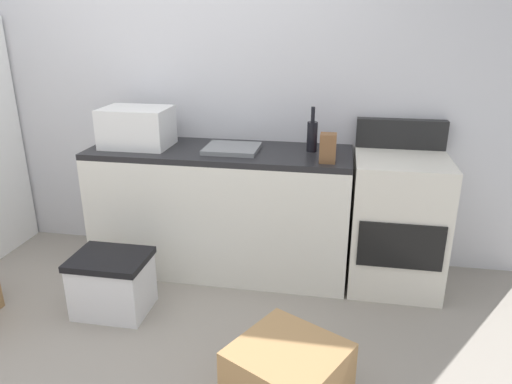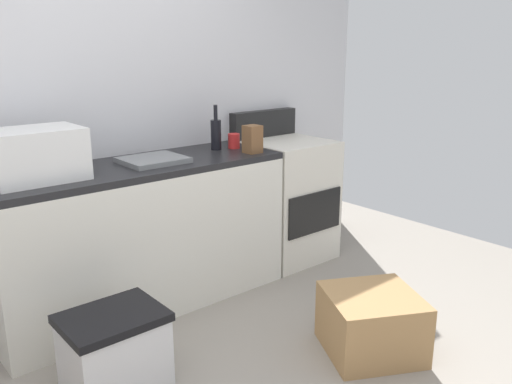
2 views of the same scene
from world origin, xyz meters
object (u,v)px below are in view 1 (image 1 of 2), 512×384
at_px(knife_block, 328,148).
at_px(coffee_mug, 330,146).
at_px(wine_bottle, 312,135).
at_px(microwave, 137,127).
at_px(cardboard_box_small, 288,377).
at_px(stove_oven, 397,220).
at_px(storage_bin, 113,283).

bearing_deg(knife_block, coffee_mug, 88.13).
bearing_deg(wine_bottle, microwave, -176.25).
bearing_deg(wine_bottle, knife_block, -64.73).
bearing_deg(microwave, cardboard_box_small, -45.94).
bearing_deg(coffee_mug, knife_block, -91.87).
bearing_deg(microwave, coffee_mug, 1.75).
height_order(microwave, wine_bottle, wine_bottle).
bearing_deg(stove_oven, coffee_mug, 177.50).
bearing_deg(stove_oven, storage_bin, -158.62).
distance_m(microwave, knife_block, 1.33).
xyz_separation_m(wine_bottle, cardboard_box_small, (0.01, -1.34, -0.85)).
bearing_deg(coffee_mug, microwave, -178.25).
relative_size(microwave, cardboard_box_small, 0.98).
bearing_deg(wine_bottle, storage_bin, -147.22).
bearing_deg(knife_block, storage_bin, -158.50).
height_order(cardboard_box_small, storage_bin, storage_bin).
relative_size(wine_bottle, knife_block, 1.67).
height_order(knife_block, storage_bin, knife_block).
xyz_separation_m(cardboard_box_small, storage_bin, (-1.17, 0.60, 0.03)).
bearing_deg(storage_bin, knife_block, 21.50).
relative_size(microwave, coffee_mug, 4.60).
relative_size(stove_oven, microwave, 2.39).
distance_m(stove_oven, coffee_mug, 0.68).
height_order(stove_oven, cardboard_box_small, stove_oven).
xyz_separation_m(coffee_mug, storage_bin, (-1.28, -0.71, -0.76)).
bearing_deg(wine_bottle, stove_oven, -5.68).
bearing_deg(microwave, stove_oven, 0.64).
bearing_deg(cardboard_box_small, microwave, 134.06).
bearing_deg(storage_bin, stove_oven, 21.38).
bearing_deg(knife_block, cardboard_box_small, -95.28).
height_order(microwave, cardboard_box_small, microwave).
distance_m(wine_bottle, coffee_mug, 0.14).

